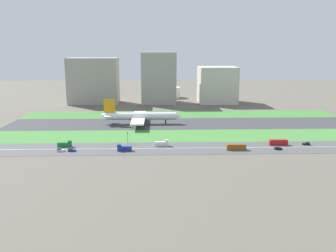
% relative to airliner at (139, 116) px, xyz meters
% --- Properties ---
extents(ground_plane, '(800.00, 800.00, 0.00)m').
position_rel_airliner_xyz_m(ground_plane, '(35.53, -0.00, -6.23)').
color(ground_plane, '#5B564C').
extents(runway, '(280.00, 46.00, 0.10)m').
position_rel_airliner_xyz_m(runway, '(35.53, -0.00, -6.18)').
color(runway, '#38383D').
rests_on(runway, ground_plane).
extents(grass_median_north, '(280.00, 36.00, 0.10)m').
position_rel_airliner_xyz_m(grass_median_north, '(35.53, 41.00, -6.18)').
color(grass_median_north, '#3D7A33').
rests_on(grass_median_north, ground_plane).
extents(grass_median_south, '(280.00, 36.00, 0.10)m').
position_rel_airliner_xyz_m(grass_median_south, '(35.53, -41.00, -6.18)').
color(grass_median_south, '#427F38').
rests_on(grass_median_south, ground_plane).
extents(highway, '(280.00, 28.00, 0.10)m').
position_rel_airliner_xyz_m(highway, '(35.53, -73.00, -6.18)').
color(highway, '#4C4C4F').
rests_on(highway, ground_plane).
extents(highway_centerline, '(266.00, 0.50, 0.01)m').
position_rel_airliner_xyz_m(highway_centerline, '(35.53, -73.00, -6.13)').
color(highway_centerline, silver).
rests_on(highway_centerline, highway).
extents(airliner, '(65.00, 56.00, 19.70)m').
position_rel_airliner_xyz_m(airliner, '(0.00, 0.00, 0.00)').
color(airliner, white).
rests_on(airliner, runway).
extents(bus_0, '(11.60, 2.50, 3.50)m').
position_rel_airliner_xyz_m(bus_0, '(90.21, -68.00, -4.41)').
color(bus_0, '#B2191E').
rests_on(bus_0, highway).
extents(car_0, '(4.40, 1.80, 2.00)m').
position_rel_airliner_xyz_m(car_0, '(-36.27, -78.00, -5.31)').
color(car_0, navy).
rests_on(car_0, highway).
extents(car_3, '(4.40, 1.80, 2.00)m').
position_rel_airliner_xyz_m(car_3, '(-42.86, -78.00, -5.31)').
color(car_3, silver).
rests_on(car_3, highway).
extents(car_2, '(4.40, 1.80, 2.00)m').
position_rel_airliner_xyz_m(car_2, '(107.99, -68.00, -5.31)').
color(car_2, black).
rests_on(car_2, highway).
extents(bus_1, '(11.60, 2.50, 3.50)m').
position_rel_airliner_xyz_m(bus_1, '(61.41, -78.00, -4.41)').
color(bus_1, brown).
rests_on(bus_1, highway).
extents(truck_2, '(8.40, 2.50, 4.00)m').
position_rel_airliner_xyz_m(truck_2, '(17.26, -68.00, -4.56)').
color(truck_2, silver).
rests_on(truck_2, highway).
extents(car_1, '(4.40, 1.80, 2.00)m').
position_rel_airliner_xyz_m(car_1, '(86.51, -78.00, -5.31)').
color(car_1, black).
rests_on(car_1, highway).
extents(truck_1, '(8.40, 2.50, 4.00)m').
position_rel_airliner_xyz_m(truck_1, '(-42.42, -68.00, -4.56)').
color(truck_1, '#19662D').
rests_on(truck_1, highway).
extents(truck_0, '(8.40, 2.50, 4.00)m').
position_rel_airliner_xyz_m(truck_0, '(-5.35, -78.00, -4.56)').
color(truck_0, navy).
rests_on(truck_0, highway).
extents(traffic_light, '(0.36, 0.50, 7.20)m').
position_rel_airliner_xyz_m(traffic_light, '(-4.62, -60.01, -1.94)').
color(traffic_light, '#4C4C51').
rests_on(traffic_light, highway).
extents(terminal_building, '(53.37, 31.52, 49.30)m').
position_rel_airliner_xyz_m(terminal_building, '(-54.47, 114.00, 18.42)').
color(terminal_building, '#9E998E').
rests_on(terminal_building, ground_plane).
extents(hangar_building, '(37.21, 35.90, 55.35)m').
position_rel_airliner_xyz_m(hangar_building, '(16.63, 114.00, 21.45)').
color(hangar_building, '#9E998E').
rests_on(hangar_building, ground_plane).
extents(office_tower, '(40.85, 37.40, 39.54)m').
position_rel_airliner_xyz_m(office_tower, '(81.42, 114.00, 13.54)').
color(office_tower, beige).
rests_on(office_tower, ground_plane).
extents(fuel_tank_west, '(24.86, 24.86, 12.64)m').
position_rel_airliner_xyz_m(fuel_tank_west, '(31.16, 159.00, 0.09)').
color(fuel_tank_west, silver).
rests_on(fuel_tank_west, ground_plane).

